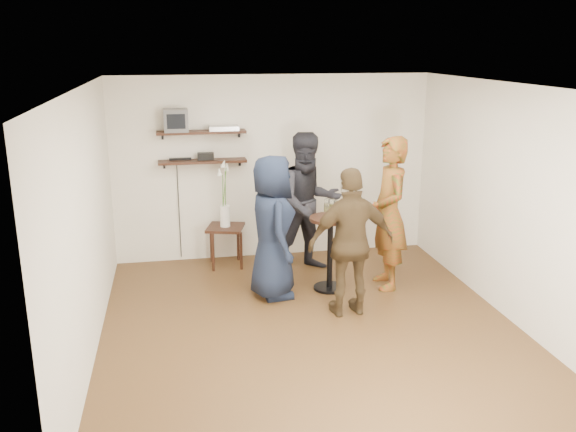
% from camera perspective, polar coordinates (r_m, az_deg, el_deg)
% --- Properties ---
extents(room, '(4.58, 5.08, 2.68)m').
position_cam_1_polar(room, '(6.31, 2.30, 0.18)').
color(room, '#472A17').
rests_on(room, ground).
extents(shelf_upper, '(1.20, 0.25, 0.04)m').
position_cam_1_polar(shelf_upper, '(8.38, -8.10, 7.78)').
color(shelf_upper, black).
rests_on(shelf_upper, room).
extents(shelf_lower, '(1.20, 0.25, 0.04)m').
position_cam_1_polar(shelf_lower, '(8.45, -8.00, 5.09)').
color(shelf_lower, black).
rests_on(shelf_lower, room).
extents(crt_monitor, '(0.32, 0.30, 0.30)m').
position_cam_1_polar(crt_monitor, '(8.35, -10.44, 8.81)').
color(crt_monitor, '#59595B').
rests_on(crt_monitor, shelf_upper).
extents(dvd_deck, '(0.40, 0.24, 0.06)m').
position_cam_1_polar(dvd_deck, '(8.40, -6.04, 8.19)').
color(dvd_deck, silver).
rests_on(dvd_deck, shelf_upper).
extents(radio, '(0.22, 0.10, 0.10)m').
position_cam_1_polar(radio, '(8.44, -7.72, 5.56)').
color(radio, black).
rests_on(radio, shelf_lower).
extents(power_strip, '(0.30, 0.05, 0.03)m').
position_cam_1_polar(power_strip, '(8.48, -10.05, 5.27)').
color(power_strip, black).
rests_on(power_strip, shelf_lower).
extents(side_table, '(0.59, 0.59, 0.57)m').
position_cam_1_polar(side_table, '(8.47, -5.87, -1.58)').
color(side_table, black).
rests_on(side_table, room).
extents(vase_lilies, '(0.19, 0.20, 0.95)m').
position_cam_1_polar(vase_lilies, '(8.36, -5.95, 1.01)').
color(vase_lilies, white).
rests_on(vase_lilies, side_table).
extents(drinks_table, '(0.52, 0.52, 0.95)m').
position_cam_1_polar(drinks_table, '(7.60, 3.96, -2.57)').
color(drinks_table, black).
rests_on(drinks_table, room).
extents(wine_glass_fl, '(0.06, 0.06, 0.19)m').
position_cam_1_polar(wine_glass_fl, '(7.43, 3.62, 0.75)').
color(wine_glass_fl, silver).
rests_on(wine_glass_fl, drinks_table).
extents(wine_glass_fr, '(0.07, 0.07, 0.21)m').
position_cam_1_polar(wine_glass_fr, '(7.46, 4.61, 0.93)').
color(wine_glass_fr, silver).
rests_on(wine_glass_fr, drinks_table).
extents(wine_glass_bl, '(0.07, 0.07, 0.22)m').
position_cam_1_polar(wine_glass_bl, '(7.51, 3.70, 1.10)').
color(wine_glass_bl, silver).
rests_on(wine_glass_bl, drinks_table).
extents(wine_glass_br, '(0.07, 0.07, 0.22)m').
position_cam_1_polar(wine_glass_br, '(7.47, 4.18, 1.01)').
color(wine_glass_br, silver).
rests_on(wine_glass_br, drinks_table).
extents(person_plaid, '(0.49, 0.72, 1.93)m').
position_cam_1_polar(person_plaid, '(7.69, 9.43, 0.24)').
color(person_plaid, red).
rests_on(person_plaid, room).
extents(person_dark, '(1.02, 0.85, 1.89)m').
position_cam_1_polar(person_dark, '(8.16, 1.93, 1.24)').
color(person_dark, black).
rests_on(person_dark, room).
extents(person_navy, '(0.63, 0.90, 1.75)m').
position_cam_1_polar(person_navy, '(7.31, -1.49, -1.07)').
color(person_navy, black).
rests_on(person_navy, room).
extents(person_brown, '(1.03, 0.48, 1.71)m').
position_cam_1_polar(person_brown, '(6.86, 5.95, -2.50)').
color(person_brown, '#44321D').
rests_on(person_brown, room).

